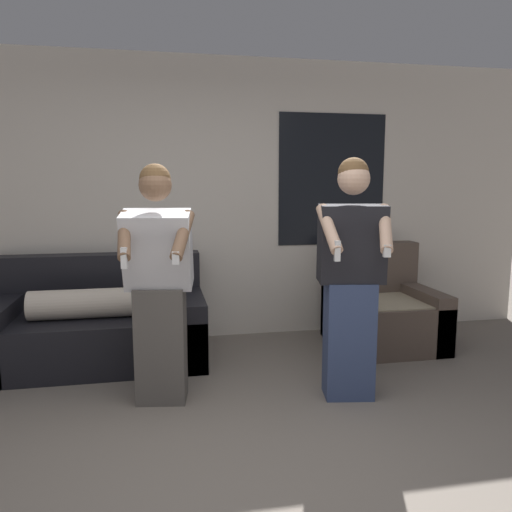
{
  "coord_description": "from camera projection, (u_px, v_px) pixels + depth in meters",
  "views": [
    {
      "loc": [
        -0.4,
        -2.19,
        1.52
      ],
      "look_at": [
        0.25,
        1.13,
        1.02
      ],
      "focal_mm": 35.0,
      "sensor_mm": 36.0,
      "label": 1
    }
  ],
  "objects": [
    {
      "name": "ground_plane",
      "position": [
        249.0,
        498.0,
        2.43
      ],
      "size": [
        14.0,
        14.0,
        0.0
      ],
      "primitive_type": "plane",
      "color": "slate"
    },
    {
      "name": "wall_back",
      "position": [
        202.0,
        200.0,
        4.81
      ],
      "size": [
        6.89,
        0.07,
        2.7
      ],
      "color": "silver",
      "rests_on": "ground_plane"
    },
    {
      "name": "couch",
      "position": [
        97.0,
        326.0,
        4.28
      ],
      "size": [
        1.81,
        0.98,
        0.88
      ],
      "color": "black",
      "rests_on": "ground_plane"
    },
    {
      "name": "armchair",
      "position": [
        382.0,
        313.0,
        4.71
      ],
      "size": [
        0.93,
        0.9,
        0.94
      ],
      "color": "brown",
      "rests_on": "ground_plane"
    },
    {
      "name": "person_left",
      "position": [
        159.0,
        286.0,
        3.38
      ],
      "size": [
        0.51,
        0.56,
        1.65
      ],
      "color": "#56514C",
      "rests_on": "ground_plane"
    },
    {
      "name": "person_right",
      "position": [
        351.0,
        280.0,
        3.47
      ],
      "size": [
        0.51,
        0.52,
        1.69
      ],
      "color": "#384770",
      "rests_on": "ground_plane"
    }
  ]
}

